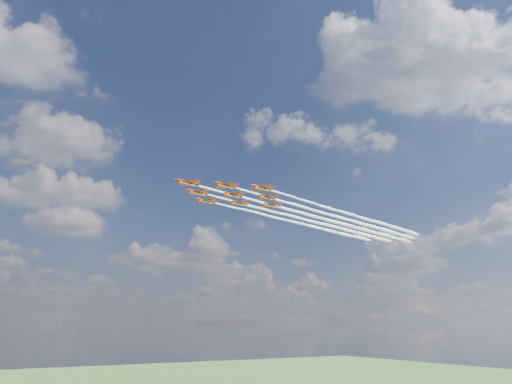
{
  "coord_description": "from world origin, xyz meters",
  "views": [
    {
      "loc": [
        -76.57,
        -143.95,
        34.22
      ],
      "look_at": [
        7.02,
        -3.51,
        77.34
      ],
      "focal_mm": 35.0,
      "sensor_mm": 36.0,
      "label": 1
    }
  ],
  "objects": [
    {
      "name": "jet_row2_starb",
      "position": [
        46.68,
        18.43,
        75.2
      ],
      "size": [
        126.0,
        42.93,
        2.35
      ],
      "rotation": [
        0.0,
        0.0,
        0.31
      ],
      "color": "#AA2109"
    },
    {
      "name": "jet_row3_port",
      "position": [
        61.71,
        2.95,
        75.2
      ],
      "size": [
        126.0,
        42.93,
        2.35
      ],
      "rotation": [
        0.0,
        0.0,
        0.31
      ],
      "color": "#AA2109"
    },
    {
      "name": "jet_lead",
      "position": [
        39.39,
        9.39,
        75.2
      ],
      "size": [
        126.0,
        42.93,
        2.35
      ],
      "rotation": [
        0.0,
        0.0,
        0.31
      ],
      "color": "#AA2109"
    },
    {
      "name": "jet_row4_port",
      "position": [
        69.01,
        11.99,
        75.2
      ],
      "size": [
        126.0,
        42.93,
        2.35
      ],
      "rotation": [
        0.0,
        0.0,
        0.31
      ],
      "color": "#AA2109"
    },
    {
      "name": "jet_row2_port",
      "position": [
        50.55,
        6.17,
        75.2
      ],
      "size": [
        126.0,
        42.93,
        2.35
      ],
      "rotation": [
        0.0,
        0.0,
        0.31
      ],
      "color": "#AA2109"
    },
    {
      "name": "jet_tail",
      "position": [
        76.3,
        21.03,
        75.2
      ],
      "size": [
        126.0,
        42.93,
        2.35
      ],
      "rotation": [
        0.0,
        0.0,
        0.31
      ],
      "color": "#AA2109"
    },
    {
      "name": "jet_row3_centre",
      "position": [
        57.85,
        15.21,
        75.2
      ],
      "size": [
        126.0,
        42.93,
        2.35
      ],
      "rotation": [
        0.0,
        0.0,
        0.31
      ],
      "color": "#AA2109"
    },
    {
      "name": "jet_row4_starb",
      "position": [
        65.14,
        24.25,
        75.2
      ],
      "size": [
        126.0,
        42.93,
        2.35
      ],
      "rotation": [
        0.0,
        0.0,
        0.31
      ],
      "color": "#AA2109"
    },
    {
      "name": "jet_row3_starb",
      "position": [
        53.98,
        27.47,
        75.2
      ],
      "size": [
        126.0,
        42.93,
        2.35
      ],
      "rotation": [
        0.0,
        0.0,
        0.31
      ],
      "color": "#AA2109"
    }
  ]
}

